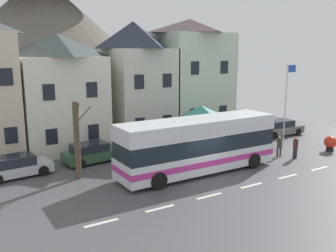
{
  "coord_description": "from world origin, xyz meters",
  "views": [
    {
      "loc": [
        -12.73,
        -16.29,
        7.49
      ],
      "look_at": [
        -0.14,
        4.64,
        2.49
      ],
      "focal_mm": 39.12,
      "sensor_mm": 36.0,
      "label": 1
    }
  ],
  "objects": [
    {
      "name": "parked_car_03",
      "position": [
        7.76,
        6.9,
        0.66
      ],
      "size": [
        4.64,
        2.38,
        1.35
      ],
      "rotation": [
        0.0,
        0.0,
        0.12
      ],
      "color": "#77695E",
      "rests_on": "ground_plane"
    },
    {
      "name": "hilltop_castle",
      "position": [
        -2.1,
        30.61,
        8.83
      ],
      "size": [
        37.19,
        37.19,
        25.56
      ],
      "color": "#645D53",
      "rests_on": "ground_plane"
    },
    {
      "name": "flagpole",
      "position": [
        9.89,
        3.29,
        3.81
      ],
      "size": [
        0.95,
        0.1,
        6.53
      ],
      "color": "silver",
      "rests_on": "ground_plane"
    },
    {
      "name": "townhouse_03",
      "position": [
        6.68,
        12.11,
        5.19
      ],
      "size": [
        6.27,
        6.29,
        10.37
      ],
      "color": "beige",
      "rests_on": "ground_plane"
    },
    {
      "name": "townhouse_01",
      "position": [
        -5.42,
        12.05,
        4.42
      ],
      "size": [
        6.04,
        6.17,
        8.84
      ],
      "color": "silver",
      "rests_on": "ground_plane"
    },
    {
      "name": "bus_shelter",
      "position": [
        3.55,
        5.88,
        2.91
      ],
      "size": [
        3.6,
        3.6,
        3.47
      ],
      "color": "#473D33",
      "rests_on": "ground_plane"
    },
    {
      "name": "parked_car_01",
      "position": [
        -9.72,
        6.63,
        0.64
      ],
      "size": [
        4.17,
        2.15,
        1.32
      ],
      "rotation": [
        0.0,
        0.0,
        0.1
      ],
      "color": "silver",
      "rests_on": "ground_plane"
    },
    {
      "name": "public_bench",
      "position": [
        2.3,
        7.95,
        0.47
      ],
      "size": [
        1.49,
        0.48,
        0.87
      ],
      "color": "#33473D",
      "rests_on": "ground_plane"
    },
    {
      "name": "bare_tree_00",
      "position": [
        -6.53,
        4.4,
        2.4
      ],
      "size": [
        0.99,
        1.85,
        4.72
      ],
      "color": "brown",
      "rests_on": "ground_plane"
    },
    {
      "name": "transit_bus",
      "position": [
        0.26,
        1.64,
        1.73
      ],
      "size": [
        10.64,
        2.86,
        3.42
      ],
      "rotation": [
        0.0,
        0.0,
        0.01
      ],
      "color": "silver",
      "rests_on": "ground_plane"
    },
    {
      "name": "pedestrian_00",
      "position": [
        7.4,
        1.52,
        0.87
      ],
      "size": [
        0.33,
        0.33,
        1.5
      ],
      "color": "#38332D",
      "rests_on": "ground_plane"
    },
    {
      "name": "townhouse_02",
      "position": [
        1.15,
        12.47,
        4.98
      ],
      "size": [
        5.0,
        7.0,
        9.97
      ],
      "color": "beige",
      "rests_on": "ground_plane"
    },
    {
      "name": "parked_car_00",
      "position": [
        12.68,
        6.37,
        0.68
      ],
      "size": [
        4.51,
        2.15,
        1.39
      ],
      "rotation": [
        0.0,
        0.0,
        -0.06
      ],
      "color": "slate",
      "rests_on": "ground_plane"
    },
    {
      "name": "pedestrian_01",
      "position": [
        7.96,
        0.55,
        0.86
      ],
      "size": [
        0.38,
        0.34,
        1.59
      ],
      "color": "#2D2D38",
      "rests_on": "ground_plane"
    },
    {
      "name": "ground_plane",
      "position": [
        0.0,
        -0.0,
        -0.03
      ],
      "size": [
        40.0,
        60.0,
        0.07
      ],
      "color": "#4F4B4F"
    },
    {
      "name": "parked_car_02",
      "position": [
        -4.73,
        7.2,
        0.65
      ],
      "size": [
        4.06,
        2.31,
        1.34
      ],
      "rotation": [
        0.0,
        0.0,
        0.11
      ],
      "color": "#305636",
      "rests_on": "ground_plane"
    },
    {
      "name": "harbour_buoy",
      "position": [
        11.81,
        0.48,
        0.66
      ],
      "size": [
        0.93,
        0.93,
        1.18
      ],
      "color": "black",
      "rests_on": "ground_plane"
    }
  ]
}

